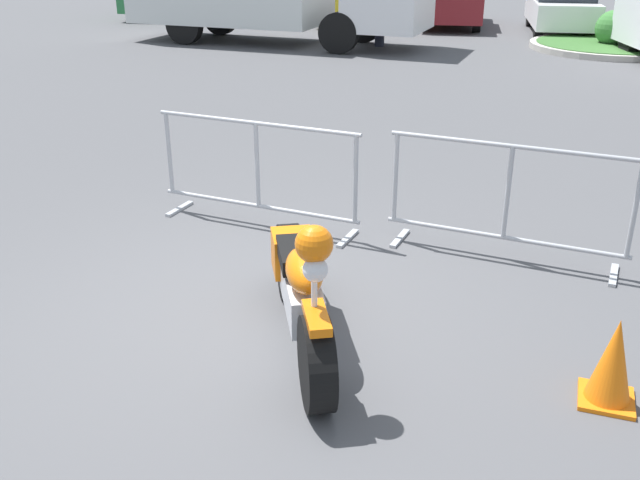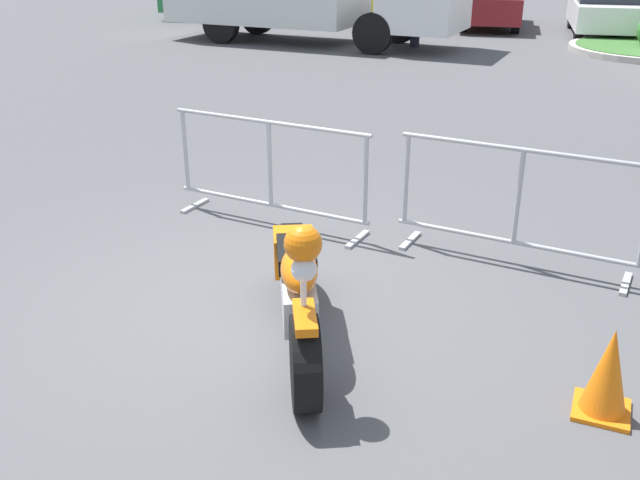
% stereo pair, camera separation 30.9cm
% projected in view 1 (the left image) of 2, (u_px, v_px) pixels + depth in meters
% --- Properties ---
extents(ground_plane, '(120.00, 120.00, 0.00)m').
position_uv_depth(ground_plane, '(246.00, 309.00, 5.63)').
color(ground_plane, '#4C4C4F').
extents(motorcycle, '(1.13, 1.93, 1.18)m').
position_uv_depth(motorcycle, '(301.00, 288.00, 5.00)').
color(motorcycle, black).
rests_on(motorcycle, ground).
extents(crowd_barrier_near, '(2.17, 0.61, 1.07)m').
position_uv_depth(crowd_barrier_near, '(257.00, 172.00, 7.02)').
color(crowd_barrier_near, '#9EA0A5').
rests_on(crowd_barrier_near, ground).
extents(crowd_barrier_far, '(2.17, 0.61, 1.07)m').
position_uv_depth(crowd_barrier_far, '(507.00, 201.00, 6.30)').
color(crowd_barrier_far, '#9EA0A5').
rests_on(crowd_barrier_far, ground).
extents(parked_car_maroon, '(2.40, 4.56, 1.48)m').
position_uv_depth(parked_car_maroon, '(453.00, 0.00, 21.67)').
color(parked_car_maroon, maroon).
rests_on(parked_car_maroon, ground).
extents(parked_car_white, '(2.27, 4.31, 1.39)m').
position_uv_depth(parked_car_white, '(562.00, 7.00, 20.26)').
color(parked_car_white, white).
rests_on(parked_car_white, ground).
extents(pedestrian, '(0.36, 0.36, 1.69)m').
position_uv_depth(pedestrian, '(381.00, 9.00, 17.80)').
color(pedestrian, '#262838').
rests_on(pedestrian, ground).
extents(planter_island, '(3.99, 3.99, 1.00)m').
position_uv_depth(planter_island, '(621.00, 40.00, 17.56)').
color(planter_island, '#ADA89E').
rests_on(planter_island, ground).
extents(traffic_cone, '(0.34, 0.34, 0.59)m').
position_uv_depth(traffic_cone, '(613.00, 362.00, 4.43)').
color(traffic_cone, orange).
rests_on(traffic_cone, ground).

